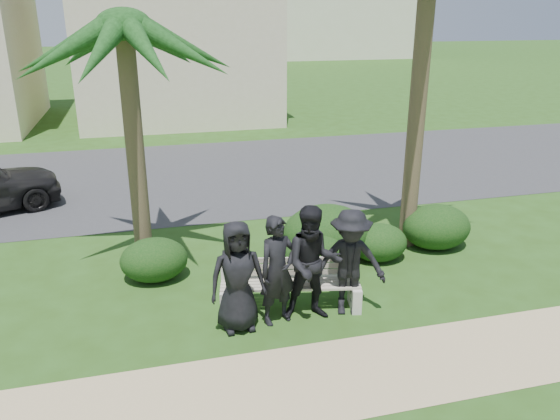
# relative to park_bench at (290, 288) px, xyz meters

# --- Properties ---
(ground) EXTENTS (160.00, 160.00, 0.00)m
(ground) POSITION_rel_park_bench_xyz_m (0.78, -0.06, -0.34)
(ground) COLOR #274814
(ground) RESTS_ON ground
(footpath) EXTENTS (30.00, 1.60, 0.01)m
(footpath) POSITION_rel_park_bench_xyz_m (0.78, -1.86, -0.34)
(footpath) COLOR tan
(footpath) RESTS_ON ground
(asphalt_street) EXTENTS (160.00, 8.00, 0.01)m
(asphalt_street) POSITION_rel_park_bench_xyz_m (0.78, 7.94, -0.34)
(asphalt_street) COLOR #2D2D30
(asphalt_street) RESTS_ON ground
(stucco_bldg_right) EXTENTS (8.40, 8.40, 7.30)m
(stucco_bldg_right) POSITION_rel_park_bench_xyz_m (-0.22, 17.94, 3.32)
(stucco_bldg_right) COLOR beige
(stucco_bldg_right) RESTS_ON ground
(park_bench) EXTENTS (2.27, 0.95, 0.76)m
(park_bench) POSITION_rel_park_bench_xyz_m (0.00, 0.00, 0.00)
(park_bench) COLOR #AAA08F
(park_bench) RESTS_ON ground
(man_a) EXTENTS (0.84, 0.58, 1.67)m
(man_a) POSITION_rel_park_bench_xyz_m (-0.89, -0.37, 0.49)
(man_a) COLOR black
(man_a) RESTS_ON ground
(man_b) EXTENTS (0.71, 0.57, 1.68)m
(man_b) POSITION_rel_park_bench_xyz_m (-0.28, -0.34, 0.50)
(man_b) COLOR black
(man_b) RESTS_ON ground
(man_c) EXTENTS (0.96, 0.80, 1.79)m
(man_c) POSITION_rel_park_bench_xyz_m (0.25, -0.37, 0.55)
(man_c) COLOR black
(man_c) RESTS_ON ground
(man_d) EXTENTS (1.22, 0.90, 1.69)m
(man_d) POSITION_rel_park_bench_xyz_m (0.83, -0.37, 0.50)
(man_d) COLOR black
(man_d) RESTS_ON ground
(hedge_b) EXTENTS (1.16, 0.96, 0.76)m
(hedge_b) POSITION_rel_park_bench_xyz_m (-2.01, 1.57, 0.04)
(hedge_b) COLOR black
(hedge_b) RESTS_ON ground
(hedge_c) EXTENTS (1.18, 0.97, 0.77)m
(hedge_c) POSITION_rel_park_bench_xyz_m (0.78, 1.09, 0.04)
(hedge_c) COLOR black
(hedge_c) RESTS_ON ground
(hedge_d) EXTENTS (1.66, 1.37, 1.08)m
(hedge_d) POSITION_rel_park_bench_xyz_m (1.15, 1.60, 0.20)
(hedge_d) COLOR black
(hedge_d) RESTS_ON ground
(hedge_e) EXTENTS (1.08, 0.89, 0.71)m
(hedge_e) POSITION_rel_park_bench_xyz_m (2.10, 1.33, 0.01)
(hedge_e) COLOR black
(hedge_e) RESTS_ON ground
(hedge_f) EXTENTS (1.35, 1.12, 0.88)m
(hedge_f) POSITION_rel_park_bench_xyz_m (3.45, 1.59, 0.10)
(hedge_f) COLOR black
(hedge_f) RESTS_ON ground
(palm_left) EXTENTS (3.00, 3.00, 5.11)m
(palm_left) POSITION_rel_park_bench_xyz_m (-2.16, 2.41, 3.81)
(palm_left) COLOR brown
(palm_left) RESTS_ON ground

